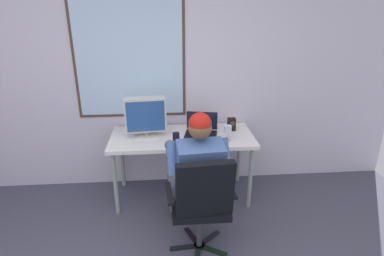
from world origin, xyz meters
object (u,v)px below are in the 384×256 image
desk (182,141)px  coffee_mug (176,137)px  laptop (201,128)px  desk_speaker (232,124)px  office_chair (202,200)px  wine_glass (228,130)px  person_seated (197,173)px  crt_monitor (145,116)px

desk → coffee_mug: coffee_mug is taller
laptop → desk_speaker: 0.34m
office_chair → wine_glass: size_ratio=5.94×
laptop → coffee_mug: (-0.28, -0.22, -0.01)m
person_seated → desk: bearing=97.5°
office_chair → coffee_mug: size_ratio=9.89×
wine_glass → laptop: bearing=137.2°
office_chair → coffee_mug: (-0.18, 0.79, 0.23)m
office_chair → laptop: 1.04m
desk → wine_glass: wine_glass is taller
desk → office_chair: size_ratio=1.57×
person_seated → wine_glass: (0.37, 0.52, 0.19)m
crt_monitor → desk_speaker: size_ratio=3.06×
office_chair → person_seated: bearing=94.3°
office_chair → desk_speaker: bearing=67.2°
person_seated → coffee_mug: (-0.16, 0.53, 0.12)m
laptop → crt_monitor: bearing=-176.0°
desk → coffee_mug: (-0.07, -0.16, 0.11)m
desk_speaker → coffee_mug: desk_speaker is taller
desk_speaker → person_seated: bearing=-120.2°
office_chair → desk_speaker: 1.18m
desk → desk_speaker: 0.58m
person_seated → wine_glass: bearing=54.5°
wine_glass → office_chair: bearing=-114.2°
wine_glass → coffee_mug: (-0.53, 0.01, -0.06)m
crt_monitor → wine_glass: bearing=-12.6°
desk → laptop: bearing=14.9°
desk → person_seated: person_seated is taller
coffee_mug → desk_speaker: bearing=23.3°
office_chair → person_seated: 0.28m
person_seated → coffee_mug: 0.56m
office_chair → desk_speaker: office_chair is taller
crt_monitor → coffee_mug: size_ratio=4.48×
wine_glass → crt_monitor: bearing=167.4°
person_seated → laptop: size_ratio=3.33×
desk → crt_monitor: 0.48m
wine_glass → coffee_mug: size_ratio=1.66×
crt_monitor → laptop: crt_monitor is taller
office_chair → person_seated: person_seated is taller
desk → crt_monitor: crt_monitor is taller
desk → person_seated: size_ratio=1.20×
crt_monitor → coffee_mug: crt_monitor is taller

